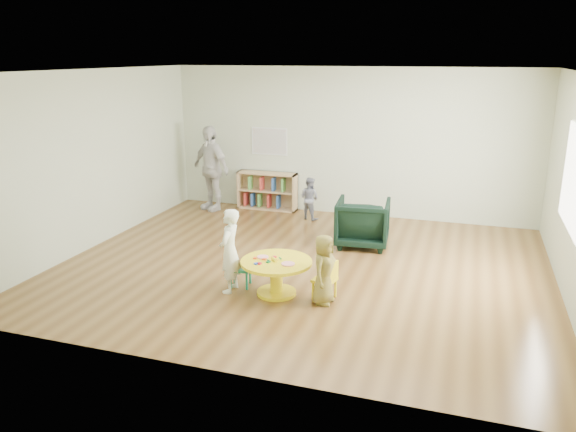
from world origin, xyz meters
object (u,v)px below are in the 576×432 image
object	(u,v)px
activity_table	(276,271)
kid_chair_left	(237,267)
child_left	(230,251)
toddler	(309,198)
adult_caretaker	(211,168)
kid_chair_right	(327,279)
bookshelf	(267,191)
armchair	(363,223)
child_right	(324,269)

from	to	relation	value
activity_table	kid_chair_left	xyz separation A→B (m)	(-0.59, 0.09, -0.04)
child_left	toddler	world-z (taller)	child_left
toddler	adult_caretaker	xyz separation A→B (m)	(-2.06, 0.06, 0.44)
kid_chair_right	adult_caretaker	distance (m)	4.80
kid_chair_right	bookshelf	size ratio (longest dim) A/B	0.42
armchair	child_right	size ratio (longest dim) A/B	0.95
kid_chair_right	child_left	size ratio (longest dim) A/B	0.45
bookshelf	toddler	bearing A→B (deg)	-24.01
kid_chair_right	adult_caretaker	xyz separation A→B (m)	(-3.27, 3.47, 0.57)
armchair	child_left	distance (m)	2.70
kid_chair_right	adult_caretaker	size ratio (longest dim) A/B	0.30
kid_chair_left	child_left	distance (m)	0.34
kid_chair_left	kid_chair_right	world-z (taller)	kid_chair_left
toddler	activity_table	bearing A→B (deg)	118.23
kid_chair_left	bookshelf	world-z (taller)	bookshelf
child_left	child_right	bearing A→B (deg)	88.88
activity_table	bookshelf	world-z (taller)	bookshelf
bookshelf	toddler	size ratio (longest dim) A/B	1.49
activity_table	bookshelf	distance (m)	4.23
activity_table	child_left	bearing A→B (deg)	-171.39
kid_chair_right	child_left	world-z (taller)	child_left
child_right	activity_table	bearing A→B (deg)	90.27
child_left	armchair	bearing A→B (deg)	148.93
child_left	adult_caretaker	world-z (taller)	adult_caretaker
child_right	adult_caretaker	distance (m)	4.87
kid_chair_left	kid_chair_right	bearing A→B (deg)	78.74
kid_chair_left	bookshelf	distance (m)	3.96
activity_table	toddler	distance (m)	3.51
activity_table	child_left	distance (m)	0.66
activity_table	kid_chair_right	world-z (taller)	activity_table
armchair	child_left	bearing A→B (deg)	55.82
kid_chair_left	adult_caretaker	distance (m)	4.03
child_right	toddler	distance (m)	3.74
child_left	kid_chair_right	bearing A→B (deg)	94.71
kid_chair_left	armchair	bearing A→B (deg)	139.60
kid_chair_left	child_left	world-z (taller)	child_left
kid_chair_left	child_left	size ratio (longest dim) A/B	0.46
child_right	adult_caretaker	xyz separation A→B (m)	(-3.26, 3.60, 0.39)
kid_chair_left	child_left	bearing A→B (deg)	-17.50
child_right	adult_caretaker	bearing A→B (deg)	48.44
kid_chair_right	adult_caretaker	bearing A→B (deg)	55.18
kid_chair_left	bookshelf	bearing A→B (deg)	-175.63
kid_chair_left	armchair	xyz separation A→B (m)	(1.28, 2.18, 0.11)
activity_table	kid_chair_left	bearing A→B (deg)	171.36
child_right	bookshelf	bearing A→B (deg)	35.33
activity_table	child_left	world-z (taller)	child_left
kid_chair_right	toddler	xyz separation A→B (m)	(-1.21, 3.41, 0.13)
kid_chair_right	toddler	distance (m)	3.62
bookshelf	child_right	distance (m)	4.57
armchair	child_right	distance (m)	2.34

